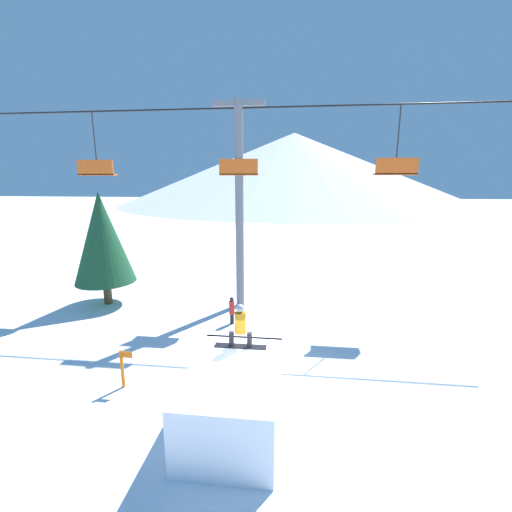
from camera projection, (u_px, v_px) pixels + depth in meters
The scene contains 8 objects.
ground_plane at pixel (256, 404), 9.71m from camera, with size 220.00×220.00×0.00m, color white.
mountain_ridge at pixel (293, 169), 88.88m from camera, with size 87.25×87.25×17.81m.
snow_ramp at pixel (234, 398), 8.68m from camera, with size 2.27×3.57×1.65m.
snowboarder at pixel (240, 326), 9.46m from camera, with size 1.46×0.31×1.26m.
chairlift at pixel (239, 188), 16.07m from camera, with size 24.77×0.44×9.77m.
pine_tree_near at pixel (102, 238), 16.88m from camera, with size 2.93×2.93×5.68m.
trail_marker at pixel (123, 367), 10.37m from camera, with size 0.41×0.10×1.22m.
distant_skier at pixel (232, 309), 15.00m from camera, with size 0.24×0.24×1.23m.
Camera 1 is at (1.00, -8.49, 6.24)m, focal length 24.00 mm.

